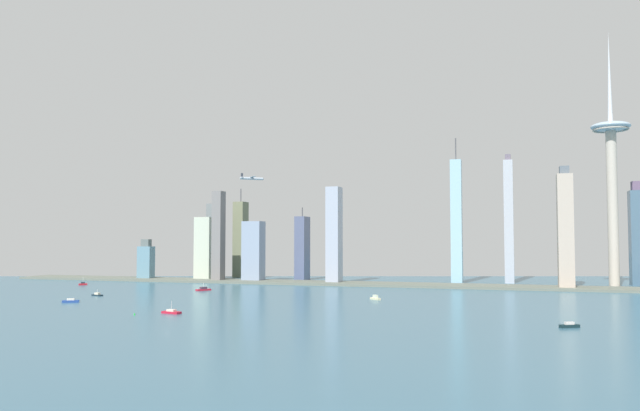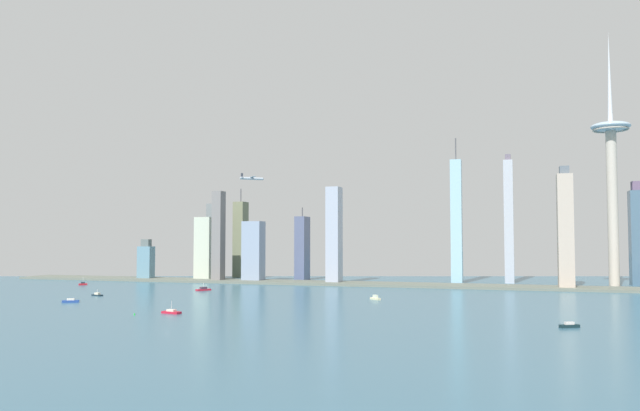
# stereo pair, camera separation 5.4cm
# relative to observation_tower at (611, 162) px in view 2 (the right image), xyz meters

# --- Properties ---
(ground_plane) EXTENTS (6000.00, 6000.00, 0.00)m
(ground_plane) POSITION_rel_observation_tower_xyz_m (-322.76, -468.64, -151.77)
(ground_plane) COLOR #386379
(waterfront_pier) EXTENTS (983.59, 62.45, 2.90)m
(waterfront_pier) POSITION_rel_observation_tower_xyz_m (-322.76, -35.62, -150.32)
(waterfront_pier) COLOR slate
(waterfront_pier) RESTS_ON ground
(observation_tower) EXTENTS (45.53, 45.53, 311.35)m
(observation_tower) POSITION_rel_observation_tower_xyz_m (0.00, 0.00, 0.00)
(observation_tower) COLOR #BAB0A2
(observation_tower) RESTS_ON ground
(skyscraper_0) EXTENTS (24.23, 24.65, 90.12)m
(skyscraper_0) POSITION_rel_observation_tower_xyz_m (-536.93, -12.78, -106.71)
(skyscraper_0) COLOR beige
(skyscraper_0) RESTS_ON ground
(skyscraper_1) EXTENTS (14.10, 18.43, 130.24)m
(skyscraper_1) POSITION_rel_observation_tower_xyz_m (-550.36, 36.20, -95.51)
(skyscraper_1) COLOR slate
(skyscraper_1) RESTS_ON ground
(skyscraper_2) EXTENTS (14.95, 27.50, 104.39)m
(skyscraper_2) POSITION_rel_observation_tower_xyz_m (-405.67, 32.72, -106.15)
(skyscraper_2) COLOR slate
(skyscraper_2) RESTS_ON ground
(skyscraper_3) EXTENTS (20.99, 14.59, 58.53)m
(skyscraper_3) POSITION_rel_observation_tower_xyz_m (-622.57, -31.24, -125.55)
(skyscraper_3) COLOR #608A9E
(skyscraper_3) RESTS_ON ground
(skyscraper_4) EXTENTS (13.56, 16.06, 125.12)m
(skyscraper_4) POSITION_rel_observation_tower_xyz_m (-504.25, -36.86, -89.21)
(skyscraper_4) COLOR slate
(skyscraper_4) RESTS_ON ground
(skyscraper_5) EXTENTS (14.48, 15.11, 194.10)m
(skyscraper_5) POSITION_rel_observation_tower_xyz_m (-186.83, 28.90, -69.23)
(skyscraper_5) COLOR #95C2D4
(skyscraper_5) RESTS_ON ground
(skyscraper_6) EXTENTS (17.49, 27.77, 144.66)m
(skyscraper_6) POSITION_rel_observation_tower_xyz_m (-55.53, -31.20, -82.40)
(skyscraper_6) COLOR #B6A595
(skyscraper_6) RESTS_ON ground
(skyscraper_7) EXTENTS (17.04, 23.64, 127.53)m
(skyscraper_7) POSITION_rel_observation_tower_xyz_m (-340.52, -26.54, -88.00)
(skyscraper_7) COLOR #A2ABBF
(skyscraper_7) RESTS_ON ground
(skyscraper_8) EXTENTS (12.11, 24.58, 173.29)m
(skyscraper_8) POSITION_rel_observation_tower_xyz_m (-120.52, 62.15, -67.68)
(skyscraper_8) COLOR #ADB3C1
(skyscraper_8) RESTS_ON ground
(skyscraper_9) EXTENTS (16.85, 22.53, 137.27)m
(skyscraper_9) POSITION_rel_observation_tower_xyz_m (-520.12, 70.03, -93.42)
(skyscraper_9) COLOR #707558
(skyscraper_9) RESTS_ON ground
(skyscraper_10) EXTENTS (17.87, 24.19, 132.56)m
(skyscraper_10) POSITION_rel_observation_tower_xyz_m (36.32, 63.24, -89.16)
(skyscraper_10) COLOR #456279
(skyscraper_10) RESTS_ON ground
(skyscraper_11) EXTENTS (26.61, 22.17, 83.19)m
(skyscraper_11) POSITION_rel_observation_tower_xyz_m (-456.52, -25.58, -110.17)
(skyscraper_11) COLOR #8799B3
(skyscraper_11) RESTS_ON ground
(boat_0) EXTENTS (13.40, 7.54, 6.92)m
(boat_0) POSITION_rel_observation_tower_xyz_m (-525.17, -269.62, -150.60)
(boat_0) COLOR #162630
(boat_0) RESTS_ON ground
(boat_2) EXTENTS (14.82, 11.82, 3.80)m
(boat_2) POSITION_rel_observation_tower_xyz_m (-504.32, -335.87, -150.35)
(boat_2) COLOR navy
(boat_2) RESTS_ON ground
(boat_3) EXTENTS (12.12, 11.45, 4.65)m
(boat_3) POSITION_rel_observation_tower_xyz_m (-241.25, -224.39, -150.10)
(boat_3) COLOR beige
(boat_3) RESTS_ON ground
(boat_4) EXTENTS (16.99, 8.81, 10.06)m
(boat_4) POSITION_rel_observation_tower_xyz_m (-369.42, -384.59, -150.53)
(boat_4) COLOR red
(boat_4) RESTS_ON ground
(boat_5) EXTENTS (15.00, 17.76, 8.87)m
(boat_5) POSITION_rel_observation_tower_xyz_m (-452.50, -176.07, -150.28)
(boat_5) COLOR #B41C2D
(boat_5) RESTS_ON ground
(boat_6) EXTENTS (13.62, 10.08, 3.75)m
(boat_6) POSITION_rel_observation_tower_xyz_m (-76.73, -375.10, -150.36)
(boat_6) COLOR #12262B
(boat_6) RESTS_ON ground
(boat_7) EXTENTS (9.56, 9.94, 10.39)m
(boat_7) POSITION_rel_observation_tower_xyz_m (-640.55, -145.51, -150.26)
(boat_7) COLOR red
(boat_7) RESTS_ON ground
(channel_buoy_0) EXTENTS (1.50, 1.50, 2.01)m
(channel_buoy_0) POSITION_rel_observation_tower_xyz_m (-391.43, -401.91, -150.77)
(channel_buoy_0) COLOR green
(channel_buoy_0) RESTS_ON ground
(airplane) EXTENTS (28.74, 27.29, 8.57)m
(airplane) POSITION_rel_observation_tower_xyz_m (-452.51, -41.12, -10.47)
(airplane) COLOR #A9B6C4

